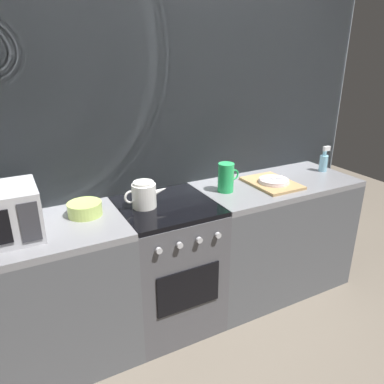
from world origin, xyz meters
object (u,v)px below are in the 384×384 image
at_px(kettle, 144,195).
at_px(pitcher, 226,177).
at_px(spray_bottle, 324,162).
at_px(stove_unit, 168,265).
at_px(dish_pile, 272,182).
at_px(mixing_bowl, 85,209).

distance_m(kettle, pitcher, 0.59).
bearing_deg(spray_bottle, kettle, -179.82).
xyz_separation_m(stove_unit, dish_pile, (0.83, -0.03, 0.47)).
relative_size(stove_unit, dish_pile, 2.25).
bearing_deg(stove_unit, mixing_bowl, 171.00).
height_order(pitcher, spray_bottle, spray_bottle).
bearing_deg(pitcher, mixing_bowl, 176.59).
height_order(stove_unit, dish_pile, dish_pile).
height_order(kettle, mixing_bowl, kettle).
bearing_deg(stove_unit, spray_bottle, 1.35).
distance_m(mixing_bowl, pitcher, 0.95).
distance_m(pitcher, spray_bottle, 0.94).
bearing_deg(dish_pile, stove_unit, 177.93).
xyz_separation_m(kettle, pitcher, (0.59, -0.01, 0.02)).
bearing_deg(kettle, mixing_bowl, 172.03).
height_order(kettle, dish_pile, kettle).
bearing_deg(spray_bottle, pitcher, -179.29).
height_order(pitcher, dish_pile, pitcher).
xyz_separation_m(pitcher, spray_bottle, (0.94, 0.01, -0.02)).
bearing_deg(kettle, dish_pile, -3.45).
bearing_deg(mixing_bowl, kettle, -7.97).
relative_size(dish_pile, spray_bottle, 1.97).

